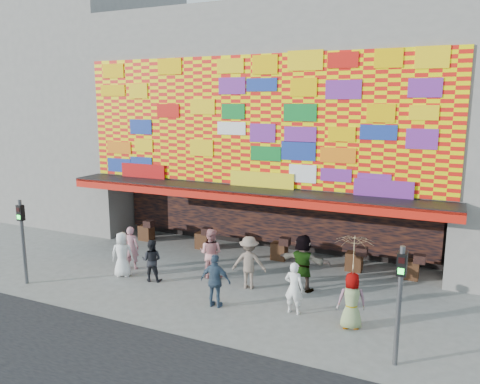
{
  "coord_description": "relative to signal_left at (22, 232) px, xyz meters",
  "views": [
    {
      "loc": [
        7.1,
        -12.49,
        6.28
      ],
      "look_at": [
        0.45,
        2.0,
        3.2
      ],
      "focal_mm": 35.0,
      "sensor_mm": 36.0,
      "label": 1
    }
  ],
  "objects": [
    {
      "name": "ground",
      "position": [
        6.2,
        1.5,
        -1.86
      ],
      "size": [
        90.0,
        90.0,
        0.0
      ],
      "primitive_type": "plane",
      "color": "slate",
      "rests_on": "ground"
    },
    {
      "name": "shop_building",
      "position": [
        6.2,
        9.68,
        3.37
      ],
      "size": [
        15.2,
        9.4,
        10.0
      ],
      "color": "gray",
      "rests_on": "ground"
    },
    {
      "name": "neighbor_left",
      "position": [
        -6.8,
        9.5,
        4.14
      ],
      "size": [
        11.0,
        8.0,
        12.0
      ],
      "primitive_type": "cube",
      "color": "gray",
      "rests_on": "ground"
    },
    {
      "name": "signal_left",
      "position": [
        0.0,
        0.0,
        0.0
      ],
      "size": [
        0.22,
        0.2,
        3.0
      ],
      "color": "#59595B",
      "rests_on": "ground"
    },
    {
      "name": "signal_right",
      "position": [
        12.4,
        0.0,
        0.0
      ],
      "size": [
        0.22,
        0.2,
        3.0
      ],
      "color": "#59595B",
      "rests_on": "ground"
    },
    {
      "name": "ped_a",
      "position": [
        2.64,
        1.98,
        -1.03
      ],
      "size": [
        0.95,
        0.81,
        1.65
      ],
      "primitive_type": "imported",
      "rotation": [
        0.0,
        0.0,
        3.57
      ],
      "color": "white",
      "rests_on": "ground"
    },
    {
      "name": "ped_b",
      "position": [
        2.44,
        2.75,
        -1.03
      ],
      "size": [
        0.69,
        0.54,
        1.66
      ],
      "primitive_type": "imported",
      "rotation": [
        0.0,
        0.0,
        3.4
      ],
      "color": "#C57F8B",
      "rests_on": "ground"
    },
    {
      "name": "ped_c",
      "position": [
        3.86,
        2.06,
        -1.1
      ],
      "size": [
        0.86,
        0.74,
        1.51
      ],
      "primitive_type": "imported",
      "rotation": [
        0.0,
        0.0,
        3.4
      ],
      "color": "black",
      "rests_on": "ground"
    },
    {
      "name": "ped_d",
      "position": [
        7.26,
        2.91,
        -0.95
      ],
      "size": [
        1.31,
        0.95,
        1.82
      ],
      "primitive_type": "imported",
      "rotation": [
        0.0,
        0.0,
        3.4
      ],
      "color": "#816D5E",
      "rests_on": "ground"
    },
    {
      "name": "ped_e",
      "position": [
        6.92,
        1.09,
        -1.02
      ],
      "size": [
        1.02,
        0.48,
        1.69
      ],
      "primitive_type": "imported",
      "rotation": [
        0.0,
        0.0,
        3.21
      ],
      "color": "#3A4F66",
      "rests_on": "ground"
    },
    {
      "name": "ped_f",
      "position": [
        8.99,
        3.46,
        -0.89
      ],
      "size": [
        1.85,
        0.73,
        1.95
      ],
      "primitive_type": "imported",
      "rotation": [
        0.0,
        0.0,
        3.05
      ],
      "color": "gray",
      "rests_on": "ground"
    },
    {
      "name": "ped_g",
      "position": [
        11.03,
        1.44,
        -1.05
      ],
      "size": [
        0.92,
        0.76,
        1.62
      ],
      "primitive_type": "imported",
      "rotation": [
        0.0,
        0.0,
        3.49
      ],
      "color": "gray",
      "rests_on": "ground"
    },
    {
      "name": "ped_h",
      "position": [
        9.27,
        1.67,
        -1.06
      ],
      "size": [
        0.61,
        0.42,
        1.6
      ],
      "primitive_type": "imported",
      "rotation": [
        0.0,
        0.0,
        3.08
      ],
      "color": "white",
      "rests_on": "ground"
    },
    {
      "name": "ped_i",
      "position": [
        5.61,
        3.24,
        -0.95
      ],
      "size": [
        0.93,
        0.74,
        1.82
      ],
      "primitive_type": "imported",
      "rotation": [
        0.0,
        0.0,
        3.21
      ],
      "color": "#D68A8B",
      "rests_on": "ground"
    },
    {
      "name": "parasol",
      "position": [
        11.03,
        1.44,
        0.34
      ],
      "size": [
        1.31,
        1.33,
        1.94
      ],
      "color": "beige",
      "rests_on": "ground"
    }
  ]
}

